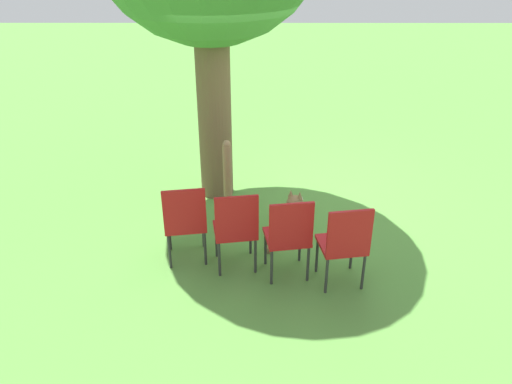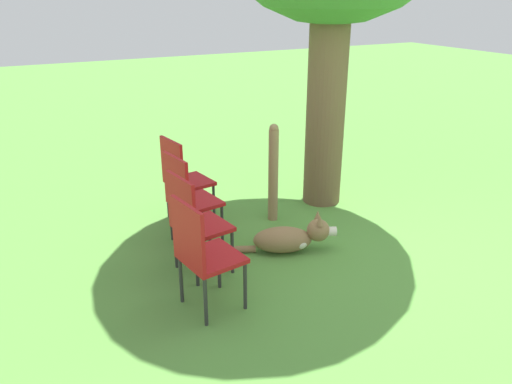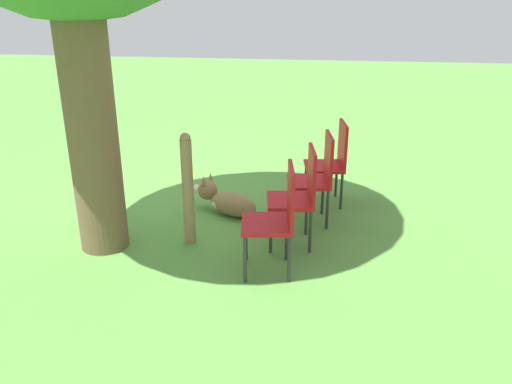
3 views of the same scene
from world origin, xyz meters
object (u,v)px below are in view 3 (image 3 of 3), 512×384
Objects in this scene: fence_post at (188,189)px; red_chair_1 at (317,173)px; red_chair_0 at (332,158)px; red_chair_3 at (278,214)px; dog at (227,201)px; red_chair_2 at (300,191)px.

fence_post is 1.35m from red_chair_1.
red_chair_3 is at bearing 66.49° from red_chair_0.
dog is at bearing -67.80° from red_chair_3.
red_chair_3 is (0.14, 0.54, 0.00)m from red_chair_2.
red_chair_1 and red_chair_2 have the same top height.
fence_post is 1.15× the size of red_chair_1.
dog is 1.08m from red_chair_2.
fence_post is 1.78m from red_chair_0.
fence_post is at bearing 21.16° from red_chair_1.
red_chair_2 is 1.00× the size of red_chair_3.
red_chair_1 is 1.00× the size of red_chair_3.
dog is 1.04× the size of red_chair_2.
red_chair_1 is 0.56m from red_chair_2.
red_chair_1 is at bearing -113.51° from red_chair_3.
dog is 1.27m from red_chair_0.
red_chair_1 is at bearing 66.49° from red_chair_0.
fence_post reaches higher than red_chair_0.
red_chair_0 and red_chair_2 have the same top height.
red_chair_0 is 0.56m from red_chair_1.
fence_post is at bearing -1.44° from red_chair_2.
red_chair_2 is (0.28, 1.08, 0.00)m from red_chair_0.
fence_post is (0.20, 0.72, 0.40)m from dog.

